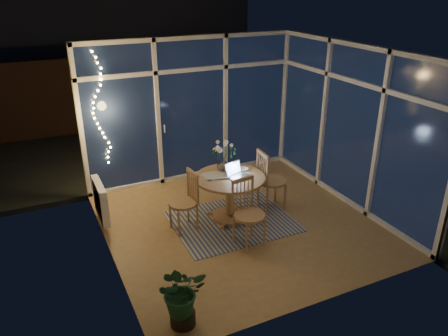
{
  "coord_description": "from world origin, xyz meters",
  "views": [
    {
      "loc": [
        -2.75,
        -5.19,
        3.5
      ],
      "look_at": [
        -0.17,
        0.25,
        0.86
      ],
      "focal_mm": 35.0,
      "sensor_mm": 36.0,
      "label": 1
    }
  ],
  "objects_px": {
    "dining_table": "(230,198)",
    "chair_right": "(272,180)",
    "potted_plant": "(182,296)",
    "flower_vase": "(224,165)",
    "chair_front": "(250,214)",
    "chair_left": "(183,202)",
    "laptop": "(239,170)"
  },
  "relations": [
    {
      "from": "chair_front",
      "to": "chair_left",
      "type": "bearing_deg",
      "value": 124.59
    },
    {
      "from": "chair_right",
      "to": "laptop",
      "type": "relative_size",
      "value": 3.28
    },
    {
      "from": "chair_right",
      "to": "chair_front",
      "type": "relative_size",
      "value": 1.04
    },
    {
      "from": "dining_table",
      "to": "laptop",
      "type": "distance_m",
      "value": 0.5
    },
    {
      "from": "laptop",
      "to": "potted_plant",
      "type": "height_order",
      "value": "laptop"
    },
    {
      "from": "chair_left",
      "to": "potted_plant",
      "type": "height_order",
      "value": "chair_left"
    },
    {
      "from": "chair_left",
      "to": "laptop",
      "type": "xyz_separation_m",
      "value": [
        0.88,
        -0.07,
        0.37
      ]
    },
    {
      "from": "chair_left",
      "to": "potted_plant",
      "type": "relative_size",
      "value": 1.24
    },
    {
      "from": "laptop",
      "to": "potted_plant",
      "type": "distance_m",
      "value": 2.41
    },
    {
      "from": "dining_table",
      "to": "flower_vase",
      "type": "relative_size",
      "value": 5.1
    },
    {
      "from": "dining_table",
      "to": "chair_left",
      "type": "distance_m",
      "value": 0.77
    },
    {
      "from": "chair_front",
      "to": "laptop",
      "type": "distance_m",
      "value": 0.8
    },
    {
      "from": "chair_left",
      "to": "laptop",
      "type": "distance_m",
      "value": 0.96
    },
    {
      "from": "dining_table",
      "to": "flower_vase",
      "type": "distance_m",
      "value": 0.53
    },
    {
      "from": "chair_left",
      "to": "potted_plant",
      "type": "distance_m",
      "value": 1.97
    },
    {
      "from": "dining_table",
      "to": "potted_plant",
      "type": "xyz_separation_m",
      "value": [
        -1.47,
        -1.83,
        0.01
      ]
    },
    {
      "from": "chair_front",
      "to": "flower_vase",
      "type": "xyz_separation_m",
      "value": [
        0.07,
        1.0,
        0.34
      ]
    },
    {
      "from": "chair_front",
      "to": "flower_vase",
      "type": "distance_m",
      "value": 1.06
    },
    {
      "from": "chair_right",
      "to": "chair_front",
      "type": "bearing_deg",
      "value": 136.57
    },
    {
      "from": "laptop",
      "to": "potted_plant",
      "type": "xyz_separation_m",
      "value": [
        -1.58,
        -1.77,
        -0.47
      ]
    },
    {
      "from": "dining_table",
      "to": "chair_front",
      "type": "xyz_separation_m",
      "value": [
        -0.07,
        -0.76,
        0.13
      ]
    },
    {
      "from": "flower_vase",
      "to": "potted_plant",
      "type": "distance_m",
      "value": 2.58
    },
    {
      "from": "dining_table",
      "to": "flower_vase",
      "type": "height_order",
      "value": "flower_vase"
    },
    {
      "from": "laptop",
      "to": "chair_front",
      "type": "bearing_deg",
      "value": -124.44
    },
    {
      "from": "chair_left",
      "to": "chair_front",
      "type": "distance_m",
      "value": 1.04
    },
    {
      "from": "chair_right",
      "to": "chair_front",
      "type": "xyz_separation_m",
      "value": [
        -0.84,
        -0.79,
        -0.02
      ]
    },
    {
      "from": "flower_vase",
      "to": "potted_plant",
      "type": "relative_size",
      "value": 0.28
    },
    {
      "from": "flower_vase",
      "to": "dining_table",
      "type": "bearing_deg",
      "value": -91.07
    },
    {
      "from": "dining_table",
      "to": "chair_right",
      "type": "height_order",
      "value": "chair_right"
    },
    {
      "from": "chair_left",
      "to": "potted_plant",
      "type": "bearing_deg",
      "value": -26.43
    },
    {
      "from": "chair_right",
      "to": "potted_plant",
      "type": "relative_size",
      "value": 1.36
    },
    {
      "from": "chair_left",
      "to": "flower_vase",
      "type": "relative_size",
      "value": 4.5
    }
  ]
}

